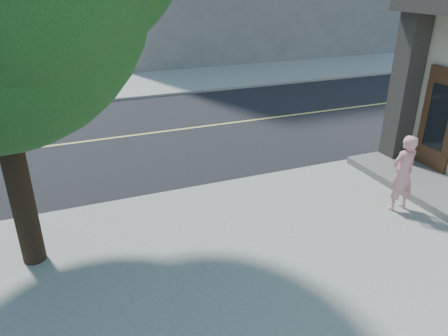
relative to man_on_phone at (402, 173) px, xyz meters
name	(u,v)px	position (x,y,z in m)	size (l,w,h in m)	color
ground	(11,224)	(-7.86, 2.67, -0.97)	(140.00, 140.00, 0.00)	black
road_ew	(19,150)	(-7.86, 7.17, -0.97)	(140.00, 9.00, 0.01)	black
sidewalk_ne	(224,46)	(5.64, 24.17, -0.91)	(29.00, 25.00, 0.12)	gray
man_on_phone	(402,173)	(0.00, 0.00, 0.00)	(0.62, 0.41, 1.70)	pink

